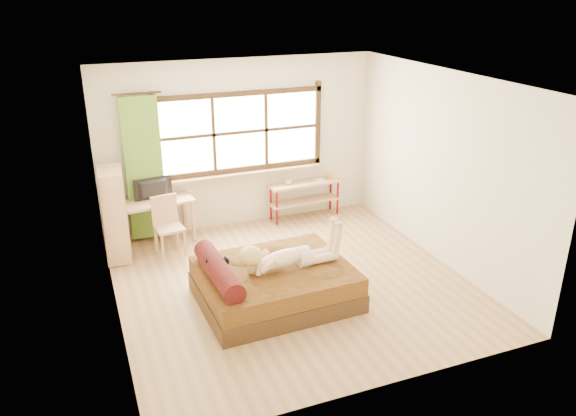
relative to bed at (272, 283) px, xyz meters
name	(u,v)px	position (x,y,z in m)	size (l,w,h in m)	color
floor	(292,283)	(0.41, 0.32, -0.25)	(4.50, 4.50, 0.00)	#9E754C
ceiling	(293,80)	(0.41, 0.32, 2.45)	(4.50, 4.50, 0.00)	white
wall_back	(240,144)	(0.41, 2.57, 1.10)	(4.50, 4.50, 0.00)	silver
wall_front	(385,267)	(0.41, -1.93, 1.10)	(4.50, 4.50, 0.00)	silver
wall_left	(106,214)	(-1.84, 0.32, 1.10)	(4.50, 4.50, 0.00)	silver
wall_right	(443,168)	(2.66, 0.32, 1.10)	(4.50, 4.50, 0.00)	silver
window	(240,135)	(0.41, 2.54, 1.26)	(2.80, 0.16, 1.46)	#FFEDBF
curtain	(144,169)	(-1.14, 2.45, 0.90)	(0.55, 0.10, 2.20)	#518424
bed	(272,283)	(0.00, 0.00, 0.00)	(1.91, 1.56, 0.71)	#31200E
woman	(288,247)	(0.20, -0.05, 0.49)	(1.30, 0.37, 0.56)	beige
kitten	(216,266)	(-0.67, 0.10, 0.32)	(0.28, 0.11, 0.22)	black
desk	(156,206)	(-1.04, 2.27, 0.35)	(1.17, 0.65, 0.69)	tan
monitor	(154,189)	(-1.04, 2.32, 0.61)	(0.58, 0.08, 0.33)	black
chair	(167,222)	(-0.95, 1.90, 0.23)	(0.44, 0.44, 0.87)	tan
pipe_shelf	(305,191)	(1.48, 2.39, 0.21)	(1.27, 0.38, 0.71)	tan
cup	(288,182)	(1.17, 2.39, 0.42)	(0.11, 0.11, 0.09)	gray
book	(316,180)	(1.67, 2.39, 0.38)	(0.15, 0.20, 0.02)	gray
bookshelf	(115,215)	(-1.67, 1.94, 0.43)	(0.37, 0.60, 1.34)	tan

